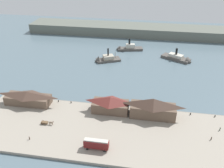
# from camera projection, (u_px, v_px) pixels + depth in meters

# --- Properties ---
(ground_plane) EXTENTS (320.00, 320.00, 0.00)m
(ground_plane) POSITION_uv_depth(u_px,v_px,m) (109.00, 103.00, 119.40)
(ground_plane) COLOR slate
(quay_promenade) EXTENTS (110.00, 36.00, 1.20)m
(quay_promenade) POSITION_uv_depth(u_px,v_px,m) (100.00, 130.00, 100.25)
(quay_promenade) COLOR #9E9384
(quay_promenade) RESTS_ON ground
(seawall_edge) EXTENTS (110.00, 0.80, 1.00)m
(seawall_edge) POSITION_uv_depth(u_px,v_px,m) (108.00, 106.00, 116.07)
(seawall_edge) COLOR gray
(seawall_edge) RESTS_ON ground
(ferry_shed_customs_shed) EXTENTS (22.08, 7.61, 6.67)m
(ferry_shed_customs_shed) POSITION_uv_depth(u_px,v_px,m) (28.00, 98.00, 114.92)
(ferry_shed_customs_shed) COLOR brown
(ferry_shed_customs_shed) RESTS_ON quay_promenade
(ferry_shed_central_terminal) EXTENTS (16.82, 7.92, 7.66)m
(ferry_shed_central_terminal) POSITION_uv_depth(u_px,v_px,m) (110.00, 104.00, 109.26)
(ferry_shed_central_terminal) COLOR brown
(ferry_shed_central_terminal) RESTS_ON quay_promenade
(ferry_shed_west_terminal) EXTENTS (20.32, 7.83, 9.26)m
(ferry_shed_west_terminal) POSITION_uv_depth(u_px,v_px,m) (153.00, 107.00, 105.52)
(ferry_shed_west_terminal) COLOR brown
(ferry_shed_west_terminal) RESTS_ON quay_promenade
(street_tram) EXTENTS (9.40, 2.69, 4.30)m
(street_tram) POSITION_uv_depth(u_px,v_px,m) (96.00, 144.00, 89.12)
(street_tram) COLOR maroon
(street_tram) RESTS_ON quay_promenade
(horse_cart) EXTENTS (5.81, 1.44, 1.87)m
(horse_cart) POSITION_uv_depth(u_px,v_px,m) (47.00, 122.00, 102.46)
(horse_cart) COLOR brown
(horse_cart) RESTS_ON quay_promenade
(pedestrian_at_waters_edge) EXTENTS (0.39, 0.39, 1.57)m
(pedestrian_at_waters_edge) POSITION_uv_depth(u_px,v_px,m) (29.00, 138.00, 94.36)
(pedestrian_at_waters_edge) COLOR #4C3D33
(pedestrian_at_waters_edge) RESTS_ON quay_promenade
(pedestrian_walking_east) EXTENTS (0.39, 0.39, 1.60)m
(pedestrian_walking_east) POSITION_uv_depth(u_px,v_px,m) (211.00, 138.00, 94.19)
(pedestrian_walking_east) COLOR #4C3D33
(pedestrian_walking_east) RESTS_ON quay_promenade
(pedestrian_by_tram) EXTENTS (0.41, 0.41, 1.65)m
(pedestrian_by_tram) POSITION_uv_depth(u_px,v_px,m) (220.00, 129.00, 99.06)
(pedestrian_by_tram) COLOR #3D4C42
(pedestrian_by_tram) RESTS_ON quay_promenade
(mooring_post_west) EXTENTS (0.44, 0.44, 0.90)m
(mooring_post_west) POSITION_uv_depth(u_px,v_px,m) (215.00, 116.00, 107.11)
(mooring_post_west) COLOR black
(mooring_post_west) RESTS_ON quay_promenade
(mooring_post_center_east) EXTENTS (0.44, 0.44, 0.90)m
(mooring_post_center_east) POSITION_uv_depth(u_px,v_px,m) (71.00, 102.00, 116.71)
(mooring_post_center_east) COLOR black
(mooring_post_center_east) RESTS_ON quay_promenade
(mooring_post_east) EXTENTS (0.44, 0.44, 0.90)m
(mooring_post_east) POSITION_uv_depth(u_px,v_px,m) (191.00, 114.00, 108.50)
(mooring_post_east) COLOR black
(mooring_post_east) RESTS_ON quay_promenade
(mooring_post_center_west) EXTENTS (0.44, 0.44, 0.90)m
(mooring_post_center_west) POSITION_uv_depth(u_px,v_px,m) (58.00, 101.00, 117.60)
(mooring_post_center_west) COLOR black
(mooring_post_center_west) RESTS_ON quay_promenade
(ferry_mid_harbor) EXTENTS (20.80, 9.51, 10.66)m
(ferry_mid_harbor) POSITION_uv_depth(u_px,v_px,m) (127.00, 48.00, 179.96)
(ferry_mid_harbor) COLOR #514C47
(ferry_mid_harbor) RESTS_ON ground
(ferry_moored_west) EXTENTS (21.65, 15.99, 10.23)m
(ferry_moored_west) POSITION_uv_depth(u_px,v_px,m) (179.00, 59.00, 163.32)
(ferry_moored_west) COLOR #514C47
(ferry_moored_west) RESTS_ON ground
(ferry_departing_north) EXTENTS (18.68, 13.13, 11.33)m
(ferry_departing_north) POSITION_uv_depth(u_px,v_px,m) (105.00, 59.00, 162.25)
(ferry_departing_north) COLOR #514C47
(ferry_departing_north) RESTS_ON ground
(far_headland) EXTENTS (180.00, 24.00, 8.00)m
(far_headland) POSITION_uv_depth(u_px,v_px,m) (131.00, 30.00, 211.68)
(far_headland) COLOR #60665B
(far_headland) RESTS_ON ground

